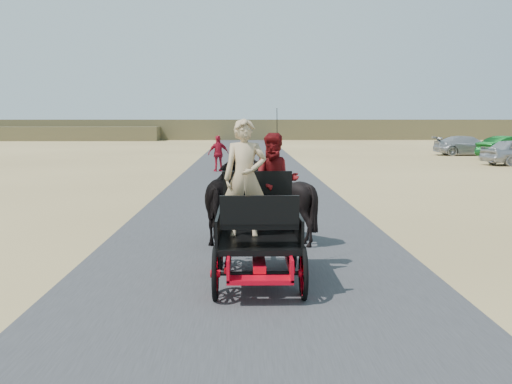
{
  "coord_description": "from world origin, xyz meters",
  "views": [
    {
      "loc": [
        -0.11,
        -8.31,
        2.52
      ],
      "look_at": [
        0.09,
        1.94,
        1.2
      ],
      "focal_mm": 40.0,
      "sensor_mm": 36.0,
      "label": 1
    }
  ],
  "objects_px": {
    "car_b": "(512,148)",
    "car_c": "(468,146)",
    "horse_left": "(228,200)",
    "horse_right": "(281,200)",
    "pedestrian": "(219,154)",
    "car_d": "(459,144)",
    "carriage": "(258,259)"
  },
  "relations": [
    {
      "from": "car_b",
      "to": "car_c",
      "type": "bearing_deg",
      "value": 2.02
    },
    {
      "from": "car_b",
      "to": "car_c",
      "type": "height_order",
      "value": "car_b"
    },
    {
      "from": "horse_left",
      "to": "horse_right",
      "type": "height_order",
      "value": "horse_right"
    },
    {
      "from": "pedestrian",
      "to": "car_c",
      "type": "height_order",
      "value": "pedestrian"
    },
    {
      "from": "pedestrian",
      "to": "car_d",
      "type": "distance_m",
      "value": 24.73
    },
    {
      "from": "carriage",
      "to": "car_c",
      "type": "height_order",
      "value": "car_c"
    },
    {
      "from": "horse_right",
      "to": "pedestrian",
      "type": "distance_m",
      "value": 15.74
    },
    {
      "from": "pedestrian",
      "to": "car_d",
      "type": "xyz_separation_m",
      "value": [
        17.96,
        17.0,
        -0.3
      ]
    },
    {
      "from": "horse_right",
      "to": "car_b",
      "type": "xyz_separation_m",
      "value": [
        15.93,
        23.65,
        -0.13
      ]
    },
    {
      "from": "pedestrian",
      "to": "horse_right",
      "type": "bearing_deg",
      "value": 78.89
    },
    {
      "from": "horse_left",
      "to": "car_c",
      "type": "bearing_deg",
      "value": -119.85
    },
    {
      "from": "carriage",
      "to": "car_d",
      "type": "height_order",
      "value": "car_d"
    },
    {
      "from": "horse_right",
      "to": "car_c",
      "type": "height_order",
      "value": "horse_right"
    },
    {
      "from": "car_b",
      "to": "car_c",
      "type": "relative_size",
      "value": 0.95
    },
    {
      "from": "carriage",
      "to": "car_d",
      "type": "distance_m",
      "value": 39.25
    },
    {
      "from": "horse_left",
      "to": "car_d",
      "type": "height_order",
      "value": "horse_left"
    },
    {
      "from": "horse_right",
      "to": "horse_left",
      "type": "bearing_deg",
      "value": 0.0
    },
    {
      "from": "horse_right",
      "to": "car_b",
      "type": "distance_m",
      "value": 28.51
    },
    {
      "from": "horse_right",
      "to": "car_b",
      "type": "bearing_deg",
      "value": -123.97
    },
    {
      "from": "carriage",
      "to": "car_d",
      "type": "xyz_separation_m",
      "value": [
        16.5,
        35.61,
        0.2
      ]
    },
    {
      "from": "car_c",
      "to": "car_b",
      "type": "bearing_deg",
      "value": -158.31
    },
    {
      "from": "carriage",
      "to": "pedestrian",
      "type": "bearing_deg",
      "value": 94.49
    },
    {
      "from": "horse_left",
      "to": "car_b",
      "type": "distance_m",
      "value": 29.14
    },
    {
      "from": "carriage",
      "to": "car_b",
      "type": "height_order",
      "value": "car_b"
    },
    {
      "from": "carriage",
      "to": "horse_left",
      "type": "distance_m",
      "value": 3.09
    },
    {
      "from": "car_d",
      "to": "horse_right",
      "type": "bearing_deg",
      "value": 120.64
    },
    {
      "from": "carriage",
      "to": "car_c",
      "type": "distance_m",
      "value": 34.02
    },
    {
      "from": "car_c",
      "to": "carriage",
      "type": "bearing_deg",
      "value": 156.4
    },
    {
      "from": "carriage",
      "to": "horse_right",
      "type": "height_order",
      "value": "horse_right"
    },
    {
      "from": "pedestrian",
      "to": "car_c",
      "type": "relative_size",
      "value": 0.38
    },
    {
      "from": "car_c",
      "to": "car_d",
      "type": "distance_m",
      "value": 5.34
    },
    {
      "from": "carriage",
      "to": "car_b",
      "type": "relative_size",
      "value": 0.55
    }
  ]
}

